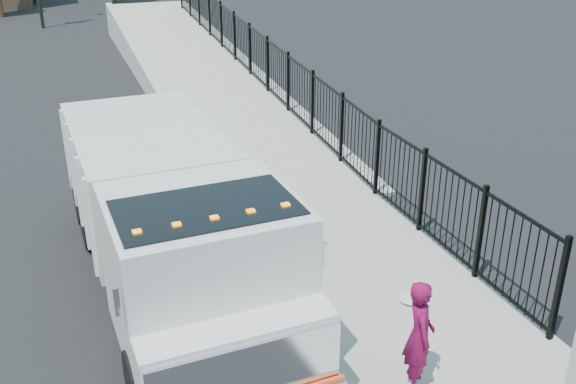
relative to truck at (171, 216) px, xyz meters
name	(u,v)px	position (x,y,z in m)	size (l,w,h in m)	color
ground	(297,321)	(1.74, -1.49, -1.59)	(120.00, 120.00, 0.00)	black
sidewalk	(462,365)	(3.66, -3.49, -1.53)	(3.55, 12.00, 0.12)	#9E998E
ramp	(201,84)	(3.86, 14.51, -1.59)	(3.95, 24.00, 1.70)	#9E998E
iron_fence	(268,82)	(5.29, 10.51, -0.69)	(0.10, 28.00, 1.80)	black
truck	(171,216)	(0.00, 0.00, 0.00)	(3.05, 8.38, 2.83)	black
worker	(419,335)	(2.72, -3.68, -0.62)	(0.63, 0.41, 1.71)	maroon
debris	(411,298)	(3.76, -1.80, -1.42)	(0.43, 0.43, 0.11)	silver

